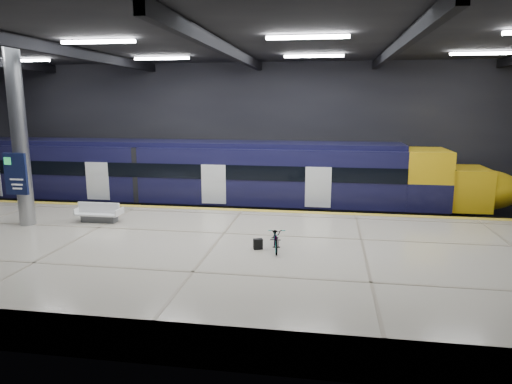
# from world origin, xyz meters

# --- Properties ---
(ground) EXTENTS (30.00, 30.00, 0.00)m
(ground) POSITION_xyz_m (0.00, 0.00, 0.00)
(ground) COLOR black
(ground) RESTS_ON ground
(room_shell) EXTENTS (30.10, 16.10, 8.05)m
(room_shell) POSITION_xyz_m (-0.00, 0.00, 5.72)
(room_shell) COLOR black
(room_shell) RESTS_ON ground
(platform) EXTENTS (30.00, 11.00, 1.10)m
(platform) POSITION_xyz_m (0.00, -2.50, 0.55)
(platform) COLOR #BFB4A2
(platform) RESTS_ON ground
(safety_strip) EXTENTS (30.00, 0.40, 0.01)m
(safety_strip) POSITION_xyz_m (0.00, 2.75, 1.11)
(safety_strip) COLOR gold
(safety_strip) RESTS_ON platform
(rails) EXTENTS (30.00, 1.52, 0.16)m
(rails) POSITION_xyz_m (0.00, 5.50, 0.08)
(rails) COLOR gray
(rails) RESTS_ON ground
(train) EXTENTS (29.40, 2.84, 3.79)m
(train) POSITION_xyz_m (-2.86, 5.50, 2.06)
(train) COLOR black
(train) RESTS_ON ground
(bench) EXTENTS (1.82, 0.75, 0.80)m
(bench) POSITION_xyz_m (-5.38, -0.17, 1.38)
(bench) COLOR #595B60
(bench) RESTS_ON platform
(bicycle) EXTENTS (0.78, 1.60, 0.81)m
(bicycle) POSITION_xyz_m (2.14, -2.66, 1.50)
(bicycle) COLOR #99999E
(bicycle) RESTS_ON platform
(pannier_bag) EXTENTS (0.34, 0.27, 0.35)m
(pannier_bag) POSITION_xyz_m (1.54, -2.66, 1.28)
(pannier_bag) COLOR black
(pannier_bag) RESTS_ON platform
(info_column) EXTENTS (0.90, 0.78, 6.90)m
(info_column) POSITION_xyz_m (-8.00, -1.03, 4.46)
(info_column) COLOR #9EA0A5
(info_column) RESTS_ON platform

